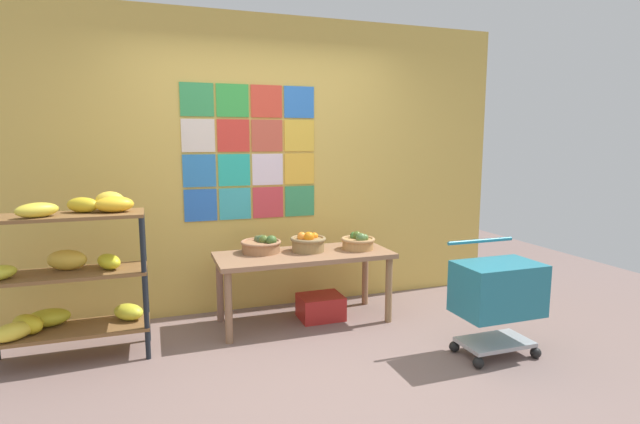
# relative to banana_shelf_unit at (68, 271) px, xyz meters

# --- Properties ---
(ground) EXTENTS (9.02, 9.02, 0.00)m
(ground) POSITION_rel_banana_shelf_unit_xyz_m (1.59, -0.85, -0.66)
(ground) COLOR #79615C
(back_wall_with_art) EXTENTS (4.85, 0.07, 2.71)m
(back_wall_with_art) POSITION_rel_banana_shelf_unit_xyz_m (1.59, 0.69, 0.70)
(back_wall_with_art) COLOR gold
(back_wall_with_art) RESTS_ON ground
(banana_shelf_unit) EXTENTS (1.08, 0.46, 1.22)m
(banana_shelf_unit) POSITION_rel_banana_shelf_unit_xyz_m (0.00, 0.00, 0.00)
(banana_shelf_unit) COLOR black
(banana_shelf_unit) RESTS_ON ground
(display_table) EXTENTS (1.52, 0.62, 0.62)m
(display_table) POSITION_rel_banana_shelf_unit_xyz_m (1.82, 0.16, -0.12)
(display_table) COLOR #92694B
(display_table) RESTS_ON ground
(fruit_basket_left) EXTENTS (0.31, 0.31, 0.18)m
(fruit_basket_left) POSITION_rel_banana_shelf_unit_xyz_m (1.87, 0.21, 0.04)
(fruit_basket_left) COLOR olive
(fruit_basket_left) RESTS_ON display_table
(fruit_basket_centre) EXTENTS (0.35, 0.35, 0.16)m
(fruit_basket_centre) POSITION_rel_banana_shelf_unit_xyz_m (1.48, 0.30, 0.02)
(fruit_basket_centre) COLOR #A06D47
(fruit_basket_centre) RESTS_ON display_table
(fruit_basket_right) EXTENTS (0.31, 0.31, 0.15)m
(fruit_basket_right) POSITION_rel_banana_shelf_unit_xyz_m (2.32, 0.14, 0.03)
(fruit_basket_right) COLOR #B3824A
(fruit_basket_right) RESTS_ON display_table
(produce_crate_under_table) EXTENTS (0.38, 0.31, 0.21)m
(produce_crate_under_table) POSITION_rel_banana_shelf_unit_xyz_m (1.98, 0.18, -0.55)
(produce_crate_under_table) COLOR red
(produce_crate_under_table) RESTS_ON ground
(shopping_cart) EXTENTS (0.60, 0.43, 0.84)m
(shopping_cart) POSITION_rel_banana_shelf_unit_xyz_m (2.96, -0.96, -0.18)
(shopping_cart) COLOR black
(shopping_cart) RESTS_ON ground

